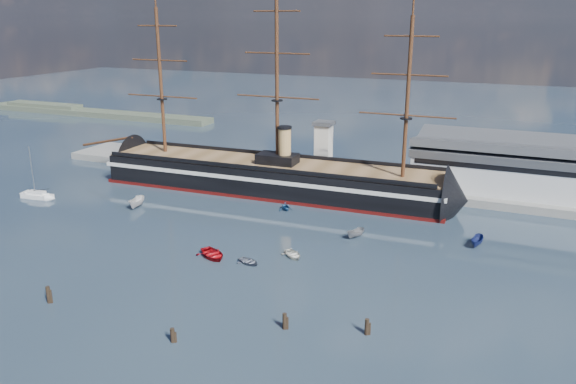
% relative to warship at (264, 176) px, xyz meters
% --- Properties ---
extents(ground, '(600.00, 600.00, 0.00)m').
position_rel_warship_xyz_m(ground, '(8.54, -20.00, -4.04)').
color(ground, '#202F3F').
rests_on(ground, ground).
extents(quay, '(180.00, 18.00, 2.00)m').
position_rel_warship_xyz_m(quay, '(18.54, 16.00, -4.04)').
color(quay, slate).
rests_on(quay, ground).
extents(warehouse, '(63.00, 21.00, 11.60)m').
position_rel_warship_xyz_m(warehouse, '(66.54, 20.00, 3.95)').
color(warehouse, '#B7BABC').
rests_on(warehouse, ground).
extents(quay_tower, '(5.00, 5.00, 15.00)m').
position_rel_warship_xyz_m(quay_tower, '(11.54, 13.00, 5.72)').
color(quay_tower, silver).
rests_on(quay_tower, ground).
extents(shoreline, '(120.00, 10.00, 4.00)m').
position_rel_warship_xyz_m(shoreline, '(-130.69, 75.00, -2.59)').
color(shoreline, '#3F4C38').
rests_on(shoreline, ground).
extents(warship, '(113.11, 18.83, 53.94)m').
position_rel_warship_xyz_m(warship, '(0.00, 0.00, 0.00)').
color(warship, black).
rests_on(warship, ground).
extents(sailboat, '(8.52, 3.30, 13.30)m').
position_rel_warship_xyz_m(sailboat, '(-49.87, -27.81, -3.19)').
color(sailboat, white).
rests_on(sailboat, ground).
extents(motorboat_a, '(7.69, 4.00, 2.93)m').
position_rel_warship_xyz_m(motorboat_a, '(-22.42, -23.86, -4.04)').
color(motorboat_a, silver).
rests_on(motorboat_a, ground).
extents(motorboat_b, '(1.99, 3.05, 1.33)m').
position_rel_warship_xyz_m(motorboat_b, '(16.65, -42.19, -4.04)').
color(motorboat_b, slate).
rests_on(motorboat_b, ground).
extents(motorboat_c, '(5.99, 4.35, 2.26)m').
position_rel_warship_xyz_m(motorboat_c, '(31.11, -22.16, -4.04)').
color(motorboat_c, gray).
rests_on(motorboat_c, ground).
extents(motorboat_d, '(6.08, 5.94, 2.17)m').
position_rel_warship_xyz_m(motorboat_d, '(11.09, -12.00, -4.04)').
color(motorboat_d, navy).
rests_on(motorboat_d, ground).
extents(motorboat_e, '(3.02, 3.16, 1.46)m').
position_rel_warship_xyz_m(motorboat_e, '(22.98, -36.21, -4.04)').
color(motorboat_e, beige).
rests_on(motorboat_e, ground).
extents(motorboat_f, '(6.35, 3.06, 2.44)m').
position_rel_warship_xyz_m(motorboat_f, '(54.57, -17.04, -4.04)').
color(motorboat_f, navy).
rests_on(motorboat_f, ground).
extents(motorboat_g, '(3.82, 4.54, 2.01)m').
position_rel_warship_xyz_m(motorboat_g, '(9.10, -42.32, -4.04)').
color(motorboat_g, '#9D0A12').
rests_on(motorboat_g, ground).
extents(piling_near_left, '(0.64, 0.64, 3.55)m').
position_rel_warship_xyz_m(piling_near_left, '(-6.05, -67.68, -4.04)').
color(piling_near_left, black).
rests_on(piling_near_left, ground).
extents(piling_near_mid, '(0.64, 0.64, 2.85)m').
position_rel_warship_xyz_m(piling_near_mid, '(18.51, -69.56, -4.04)').
color(piling_near_mid, black).
rests_on(piling_near_mid, ground).
extents(piling_near_right, '(0.64, 0.64, 3.21)m').
position_rel_warship_xyz_m(piling_near_right, '(31.56, -60.28, -4.04)').
color(piling_near_right, black).
rests_on(piling_near_right, ground).
extents(piling_far_right, '(0.64, 0.64, 3.17)m').
position_rel_warship_xyz_m(piling_far_right, '(42.98, -57.10, -4.04)').
color(piling_far_right, black).
rests_on(piling_far_right, ground).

